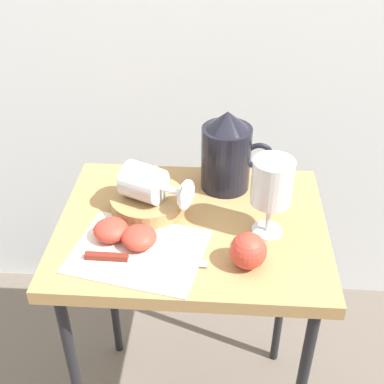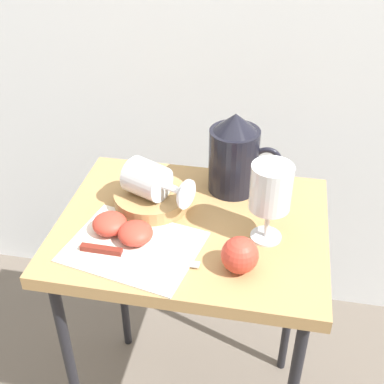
{
  "view_description": "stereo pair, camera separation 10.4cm",
  "coord_description": "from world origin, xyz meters",
  "views": [
    {
      "loc": [
        0.06,
        -0.85,
        1.35
      ],
      "look_at": [
        0.0,
        0.0,
        0.75
      ],
      "focal_mm": 47.64,
      "sensor_mm": 36.0,
      "label": 1
    },
    {
      "loc": [
        0.16,
        -0.84,
        1.35
      ],
      "look_at": [
        0.0,
        0.0,
        0.75
      ],
      "focal_mm": 47.64,
      "sensor_mm": 36.0,
      "label": 2
    }
  ],
  "objects": [
    {
      "name": "table",
      "position": [
        0.0,
        0.0,
        0.6
      ],
      "size": [
        0.57,
        0.45,
        0.67
      ],
      "color": "#AD8451",
      "rests_on": "ground_plane"
    },
    {
      "name": "pitcher",
      "position": [
        0.07,
        0.15,
        0.75
      ],
      "size": [
        0.17,
        0.11,
        0.19
      ],
      "color": "black",
      "rests_on": "table"
    },
    {
      "name": "wine_glass_tipped_near",
      "position": [
        -0.1,
        0.03,
        0.74
      ],
      "size": [
        0.16,
        0.12,
        0.08
      ],
      "color": "silver",
      "rests_on": "basket_tray"
    },
    {
      "name": "apple_whole",
      "position": [
        0.11,
        -0.12,
        0.71
      ],
      "size": [
        0.07,
        0.07,
        0.07
      ],
      "primitive_type": "sphere",
      "color": "#CC3D2D",
      "rests_on": "table"
    },
    {
      "name": "wine_glass_upright",
      "position": [
        0.16,
        -0.02,
        0.79
      ],
      "size": [
        0.08,
        0.08,
        0.17
      ],
      "color": "silver",
      "rests_on": "table"
    },
    {
      "name": "apple_half_right",
      "position": [
        -0.1,
        -0.08,
        0.69
      ],
      "size": [
        0.07,
        0.07,
        0.04
      ],
      "primitive_type": "ellipsoid",
      "color": "#CC3D2D",
      "rests_on": "linen_napkin"
    },
    {
      "name": "basket_tray",
      "position": [
        -0.1,
        0.04,
        0.69
      ],
      "size": [
        0.16,
        0.16,
        0.03
      ],
      "primitive_type": "cylinder",
      "color": "#AD8451",
      "rests_on": "table"
    },
    {
      "name": "knife",
      "position": [
        -0.12,
        -0.13,
        0.68
      ],
      "size": [
        0.24,
        0.02,
        0.01
      ],
      "color": "silver",
      "rests_on": "linen_napkin"
    },
    {
      "name": "apple_half_left",
      "position": [
        -0.16,
        -0.06,
        0.69
      ],
      "size": [
        0.07,
        0.07,
        0.04
      ],
      "primitive_type": "ellipsoid",
      "color": "#CC3D2D",
      "rests_on": "linen_napkin"
    },
    {
      "name": "linen_napkin",
      "position": [
        -0.1,
        -0.1,
        0.67
      ],
      "size": [
        0.29,
        0.25,
        0.0
      ],
      "primitive_type": "cube",
      "rotation": [
        0.0,
        0.0,
        -0.21
      ],
      "color": "silver",
      "rests_on": "table"
    },
    {
      "name": "wine_glass_tipped_far",
      "position": [
        -0.1,
        0.05,
        0.74
      ],
      "size": [
        0.16,
        0.12,
        0.07
      ],
      "color": "silver",
      "rests_on": "basket_tray"
    },
    {
      "name": "curtain_drape",
      "position": [
        0.0,
        0.51,
        0.97
      ],
      "size": [
        2.4,
        0.03,
        1.93
      ],
      "primitive_type": "cube",
      "color": "white",
      "rests_on": "ground_plane"
    }
  ]
}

